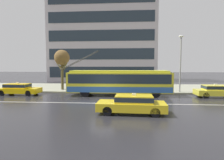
{
  "coord_description": "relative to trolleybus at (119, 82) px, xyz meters",
  "views": [
    {
      "loc": [
        2.03,
        -16.77,
        3.25
      ],
      "look_at": [
        0.53,
        3.79,
        1.65
      ],
      "focal_mm": 29.26,
      "sensor_mm": 36.0,
      "label": 1
    }
  ],
  "objects": [
    {
      "name": "pedestrian_approaching_curb",
      "position": [
        0.27,
        2.92,
        -0.39
      ],
      "size": [
        0.42,
        0.42,
        1.67
      ],
      "color": "#222E48",
      "rests_on": "sidewalk_slab"
    },
    {
      "name": "pedestrian_waiting_by_pole",
      "position": [
        -4.13,
        2.74,
        0.26
      ],
      "size": [
        1.23,
        1.23,
        2.02
      ],
      "color": "black",
      "rests_on": "sidewalk_slab"
    },
    {
      "name": "street_lamp",
      "position": [
        7.13,
        2.25,
        2.57
      ],
      "size": [
        0.6,
        0.32,
        6.68
      ],
      "color": "gray",
      "rests_on": "sidewalk_slab"
    },
    {
      "name": "trolleybus",
      "position": [
        0.0,
        0.0,
        0.0
      ],
      "size": [
        12.16,
        2.62,
        4.94
      ],
      "color": "yellow",
      "rests_on": "ground_plane"
    },
    {
      "name": "taxi_oncoming_near",
      "position": [
        1.13,
        -7.52,
        -0.82
      ],
      "size": [
        4.7,
        1.96,
        1.39
      ],
      "color": "yellow",
      "rests_on": "ground_plane"
    },
    {
      "name": "pedestrian_at_shelter",
      "position": [
        -1.92,
        3.64,
        0.15
      ],
      "size": [
        1.35,
        1.35,
        1.94
      ],
      "color": "navy",
      "rests_on": "sidewalk_slab"
    },
    {
      "name": "street_tree_bare",
      "position": [
        -7.62,
        3.55,
        2.68
      ],
      "size": [
        1.98,
        2.22,
        5.2
      ],
      "color": "brown",
      "rests_on": "sidewalk_slab"
    },
    {
      "name": "bus_shelter",
      "position": [
        -0.87,
        3.16,
        0.51
      ],
      "size": [
        4.11,
        1.82,
        2.49
      ],
      "color": "gray",
      "rests_on": "sidewalk_slab"
    },
    {
      "name": "taxi_queued_behind_bus",
      "position": [
        -11.31,
        -0.33,
        -0.82
      ],
      "size": [
        4.62,
        1.87,
        1.39
      ],
      "color": "yellow",
      "rests_on": "ground_plane"
    },
    {
      "name": "pedestrian_walking_past",
      "position": [
        4.29,
        4.17,
        0.24
      ],
      "size": [
        1.59,
        1.59,
        1.97
      ],
      "color": "navy",
      "rests_on": "sidewalk_slab"
    },
    {
      "name": "taxi_ahead_of_bus",
      "position": [
        10.07,
        -0.38,
        -0.82
      ],
      "size": [
        4.29,
        1.82,
        1.39
      ],
      "color": "yellow",
      "rests_on": "ground_plane"
    },
    {
      "name": "office_tower_corner_left",
      "position": [
        -4.26,
        21.52,
        7.8
      ],
      "size": [
        22.72,
        10.49,
        18.61
      ],
      "color": "#B5ADB4",
      "rests_on": "ground_plane"
    },
    {
      "name": "lane_centre_line",
      "position": [
        -1.38,
        -4.28,
        -1.52
      ],
      "size": [
        72.0,
        0.14,
        0.01
      ],
      "primitive_type": "cube",
      "color": "silver",
      "rests_on": "ground_plane"
    },
    {
      "name": "ground_plane",
      "position": [
        -1.38,
        -3.08,
        -1.52
      ],
      "size": [
        160.0,
        160.0,
        0.0
      ],
      "primitive_type": "plane",
      "color": "#262529"
    },
    {
      "name": "sidewalk_slab",
      "position": [
        -1.38,
        6.6,
        -1.45
      ],
      "size": [
        80.0,
        10.0,
        0.14
      ],
      "primitive_type": "cube",
      "color": "gray",
      "rests_on": "ground_plane"
    }
  ]
}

